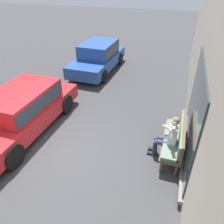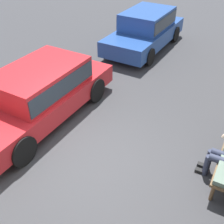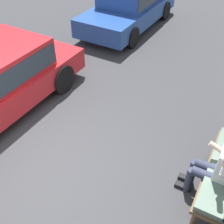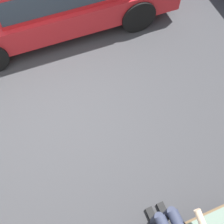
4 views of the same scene
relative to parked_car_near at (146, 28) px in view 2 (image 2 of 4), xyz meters
The scene contains 3 objects.
ground_plane 6.59m from the parked_car_near, 12.78° to the left, with size 60.00×60.00×0.00m, color #38383A.
parked_car_near is the anchor object (origin of this frame).
parked_car_mid 5.67m from the parked_car_near, ahead, with size 4.67×1.91×1.39m.
Camera 2 is at (3.71, 2.60, 4.48)m, focal length 45.00 mm.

